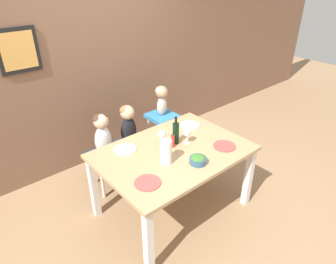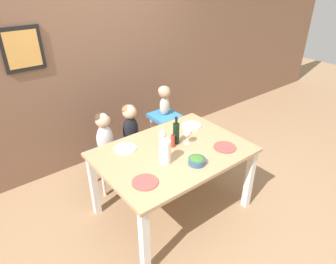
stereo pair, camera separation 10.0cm
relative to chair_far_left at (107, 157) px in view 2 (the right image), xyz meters
name	(u,v)px [view 2 (the right image)]	position (x,y,z in m)	size (l,w,h in m)	color
ground_plane	(172,208)	(0.34, -0.81, -0.40)	(14.00, 14.00, 0.00)	#9E7A56
wall_back	(98,60)	(0.34, 0.69, 0.95)	(10.00, 0.09, 2.70)	brown
dining_table	(173,159)	(0.34, -0.81, 0.27)	(1.49, 1.06, 0.77)	tan
chair_far_left	(107,157)	(0.00, 0.00, 0.00)	(0.39, 0.41, 0.48)	silver
chair_far_center	(132,148)	(0.35, 0.00, 0.00)	(0.39, 0.41, 0.48)	silver
chair_right_highchair	(165,125)	(0.86, 0.00, 0.15)	(0.33, 0.35, 0.71)	silver
person_child_left	(104,130)	(0.00, 0.00, 0.37)	(0.20, 0.18, 0.50)	silver
person_child_center	(130,122)	(0.35, 0.00, 0.37)	(0.20, 0.18, 0.50)	black
person_baby_right	(164,97)	(0.86, 0.00, 0.55)	(0.15, 0.16, 0.38)	beige
wine_bottle	(176,133)	(0.47, -0.71, 0.49)	(0.07, 0.07, 0.30)	black
paper_towel_roll	(165,152)	(0.16, -0.92, 0.49)	(0.11, 0.11, 0.24)	white
wine_glass_near	(187,133)	(0.54, -0.79, 0.49)	(0.08, 0.08, 0.17)	white
wine_glass_far	(162,135)	(0.33, -0.66, 0.49)	(0.08, 0.08, 0.17)	white
salad_bowl_large	(197,160)	(0.38, -1.12, 0.41)	(0.16, 0.16, 0.08)	#335675
dinner_plate_front_left	(145,182)	(-0.16, -1.05, 0.37)	(0.23, 0.23, 0.01)	#D14C47
dinner_plate_back_left	(125,148)	(-0.01, -0.48, 0.37)	(0.23, 0.23, 0.01)	silver
dinner_plate_back_right	(191,126)	(0.84, -0.53, 0.37)	(0.23, 0.23, 0.01)	silver
dinner_plate_front_right	(225,147)	(0.79, -1.09, 0.37)	(0.23, 0.23, 0.01)	#D14C47
condiment_bottle_hot_sauce	(173,140)	(0.39, -0.75, 0.44)	(0.04, 0.04, 0.16)	red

